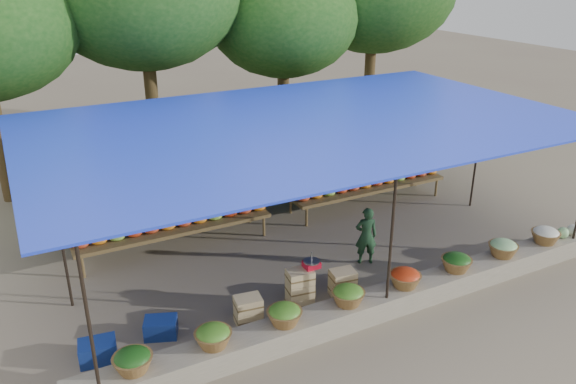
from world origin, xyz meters
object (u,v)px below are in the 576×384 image
weighing_scale (312,264)px  blue_crate_front (161,327)px  blue_crate_back (98,351)px  crate_counter (298,293)px  vendor_seated (366,236)px

weighing_scale → blue_crate_front: size_ratio=0.58×
weighing_scale → blue_crate_back: size_ratio=0.55×
crate_counter → weighing_scale: weighing_scale is taller
crate_counter → blue_crate_back: crate_counter is taller
weighing_scale → vendor_seated: (1.74, 0.81, -0.23)m
crate_counter → blue_crate_back: size_ratio=4.26×
blue_crate_front → blue_crate_back: size_ratio=0.94×
blue_crate_front → crate_counter: bearing=13.1°
blue_crate_front → blue_crate_back: (-1.03, -0.15, 0.01)m
crate_counter → blue_crate_back: (-3.43, 0.20, -0.14)m
blue_crate_back → crate_counter: bearing=4.6°
vendor_seated → crate_counter: bearing=44.6°
blue_crate_front → weighing_scale: bearing=13.9°
blue_crate_front → vendor_seated: bearing=27.5°
weighing_scale → blue_crate_front: bearing=172.4°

